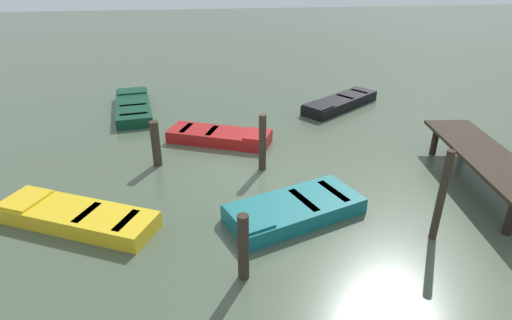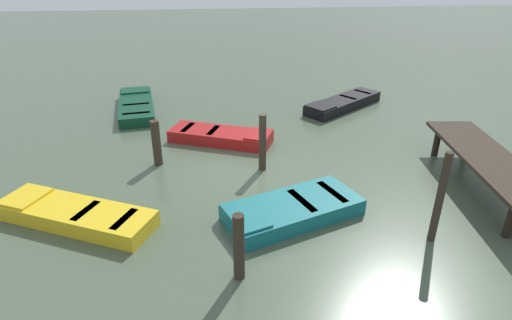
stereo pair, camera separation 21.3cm
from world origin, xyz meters
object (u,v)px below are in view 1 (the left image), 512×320
Objects in this scene: mooring_piling_far_right at (243,247)px; rowboat_dark_green at (133,107)px; mooring_piling_far_left at (262,143)px; dock_segment at (488,160)px; rowboat_red at (220,136)px; rowboat_black at (340,103)px; rowboat_teal at (294,209)px; rowboat_yellow at (76,216)px; mooring_piling_near_right at (156,144)px; mooring_piling_center at (441,196)px.

rowboat_dark_green is at bearing -161.39° from mooring_piling_far_right.
mooring_piling_far_left is 4.71m from mooring_piling_far_right.
rowboat_red is (-3.99, -7.00, -0.61)m from dock_segment.
rowboat_black is at bearing -158.84° from dock_segment.
rowboat_red is at bearing -145.31° from rowboat_dark_green.
dock_segment is at bearing 166.96° from rowboat_teal.
rowboat_yellow is at bearing -121.84° from mooring_piling_far_right.
rowboat_yellow is at bearing -29.30° from mooring_piling_near_right.
dock_segment is at bearing -134.80° from rowboat_dark_green.
dock_segment is 3.19× the size of mooring_piling_far_left.
rowboat_red is 5.02m from rowboat_teal.
mooring_piling_near_right is at bearing -5.27° from rowboat_black.
dock_segment reaches higher than rowboat_black.
mooring_piling_far_left is at bearing 77.76° from mooring_piling_near_right.
rowboat_black is at bearing 122.05° from mooring_piling_near_right.
rowboat_dark_green is 12.39m from mooring_piling_center.
mooring_piling_center is (1.24, 2.97, 0.88)m from rowboat_teal.
mooring_piling_center reaches higher than rowboat_dark_green.
rowboat_red is 6.79m from mooring_piling_far_right.
mooring_piling_near_right reaches higher than dock_segment.
mooring_piling_far_left reaches higher than mooring_piling_near_right.
mooring_piling_far_right is (2.78, -6.88, -0.10)m from dock_segment.
dock_segment is at bearing -152.39° from rowboat_yellow.
rowboat_teal is 3.33m from mooring_piling_center.
rowboat_yellow is at bearing -107.08° from rowboat_red.
rowboat_teal is (0.79, -5.45, -0.61)m from dock_segment.
mooring_piling_far_right reaches higher than rowboat_red.
dock_segment is at bearing -7.46° from rowboat_red.
rowboat_black is (-7.40, 8.76, -0.00)m from rowboat_yellow.
dock_segment is 3.76× the size of mooring_piling_far_right.
rowboat_dark_green is 5.22m from mooring_piling_near_right.
rowboat_black is at bearing 176.09° from mooring_piling_center.
mooring_piling_near_right is 5.68m from mooring_piling_far_right.
dock_segment is at bearing 111.96° from mooring_piling_far_right.
rowboat_red and rowboat_black have the same top height.
mooring_piling_far_right is (9.73, -5.01, 0.52)m from rowboat_black.
mooring_piling_far_right is (5.28, 2.10, 0.03)m from mooring_piling_near_right.
rowboat_yellow is 2.82× the size of mooring_piling_near_right.
rowboat_teal is at bearing -49.78° from rowboat_red.
rowboat_black is 10.96m from mooring_piling_far_right.
mooring_piling_center reaches higher than mooring_piling_far_right.
mooring_piling_far_right is (4.60, -1.02, -0.13)m from mooring_piling_far_left.
rowboat_dark_green is 9.64m from rowboat_teal.
rowboat_yellow is 1.10× the size of rowboat_teal.
mooring_piling_near_right is (-3.29, -3.53, 0.49)m from rowboat_teal.
mooring_piling_near_right is (-2.50, -8.98, -0.12)m from dock_segment.
mooring_piling_far_left is at bearing -101.20° from dock_segment.
mooring_piling_near_right is at bearing -173.57° from rowboat_dark_green.
mooring_piling_far_left is 5.12m from mooring_piling_center.
mooring_piling_near_right is (5.01, 1.37, 0.49)m from rowboat_dark_green.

